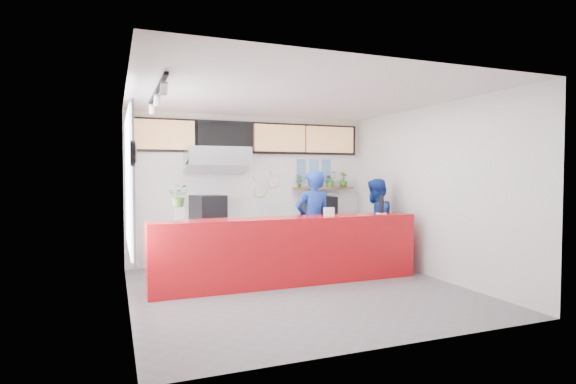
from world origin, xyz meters
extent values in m
plane|color=slate|center=(0.00, 0.00, 0.00)|extent=(5.00, 5.00, 0.00)
plane|color=silver|center=(0.00, 0.00, 3.00)|extent=(5.00, 5.00, 0.00)
plane|color=white|center=(0.00, 2.50, 1.50)|extent=(5.00, 0.00, 5.00)
plane|color=white|center=(-2.50, 0.00, 1.50)|extent=(0.00, 5.00, 5.00)
plane|color=white|center=(2.50, 0.00, 1.50)|extent=(0.00, 5.00, 5.00)
cube|color=red|center=(0.00, 0.40, 0.55)|extent=(4.50, 0.60, 1.10)
cube|color=beige|center=(0.00, 2.49, 2.60)|extent=(5.00, 0.02, 0.80)
cube|color=#B2B5BA|center=(-0.80, 2.20, 0.45)|extent=(1.80, 0.60, 0.90)
cube|color=black|center=(-0.98, 2.20, 1.15)|extent=(0.69, 0.69, 0.50)
cube|color=#B2B5BA|center=(-0.80, 2.15, 2.15)|extent=(1.20, 0.70, 0.35)
cube|color=#B2B5BA|center=(-0.80, 2.15, 1.95)|extent=(1.20, 0.69, 0.31)
cube|color=#B2B5BA|center=(1.50, 2.20, 0.45)|extent=(1.80, 0.60, 0.90)
cube|color=black|center=(1.39, 2.20, 1.11)|extent=(0.68, 0.50, 0.43)
cube|color=#B9BCC1|center=(1.39, 2.20, 1.38)|extent=(0.75, 0.55, 0.07)
cube|color=brown|center=(1.60, 2.40, 1.50)|extent=(1.40, 0.18, 0.04)
cube|color=tan|center=(-1.75, 2.38, 2.55)|extent=(1.10, 0.10, 0.55)
cube|color=black|center=(-0.59, 2.38, 2.55)|extent=(1.10, 0.10, 0.55)
cube|color=tan|center=(0.57, 2.38, 2.55)|extent=(1.10, 0.10, 0.55)
cube|color=tan|center=(1.73, 2.38, 2.55)|extent=(1.10, 0.10, 0.55)
cube|color=black|center=(0.00, 2.46, 2.55)|extent=(4.80, 0.04, 0.65)
cube|color=silver|center=(-2.47, 0.30, 1.70)|extent=(0.04, 2.20, 1.90)
cube|color=#B2B5BA|center=(-2.45, 0.30, 1.70)|extent=(0.03, 2.30, 2.00)
cylinder|color=black|center=(-2.46, -0.90, 2.05)|extent=(0.05, 0.30, 0.30)
cylinder|color=white|center=(-2.43, -0.90, 2.05)|extent=(0.02, 0.26, 0.26)
cube|color=black|center=(-2.10, 0.00, 2.94)|extent=(0.05, 2.40, 0.04)
cylinder|color=silver|center=(0.15, 2.47, 1.75)|extent=(0.24, 0.03, 0.24)
cylinder|color=silver|center=(0.45, 2.47, 1.65)|extent=(0.24, 0.03, 0.24)
cylinder|color=silver|center=(0.15, 2.47, 1.45)|extent=(0.24, 0.03, 0.24)
cylinder|color=silver|center=(0.50, 2.47, 1.90)|extent=(0.24, 0.03, 0.24)
cube|color=#598CBF|center=(1.10, 2.48, 2.00)|extent=(0.20, 0.02, 0.25)
cube|color=#598CBF|center=(1.40, 2.48, 2.00)|extent=(0.20, 0.02, 0.25)
cube|color=#598CBF|center=(1.70, 2.48, 2.00)|extent=(0.20, 0.02, 0.25)
cube|color=#598CBF|center=(1.10, 2.48, 1.75)|extent=(0.20, 0.02, 0.25)
cube|color=#598CBF|center=(1.40, 2.48, 1.75)|extent=(0.20, 0.02, 0.25)
cube|color=#598CBF|center=(1.70, 2.48, 1.75)|extent=(0.20, 0.02, 0.25)
imported|color=navy|center=(0.67, 0.91, 0.94)|extent=(0.70, 0.47, 1.88)
imported|color=navy|center=(2.01, 0.96, 0.86)|extent=(1.06, 1.01, 1.72)
imported|color=#396925|center=(1.02, 2.40, 1.66)|extent=(0.16, 0.12, 0.29)
imported|color=#396925|center=(1.36, 2.40, 1.68)|extent=(0.20, 0.17, 0.32)
imported|color=#396925|center=(1.75, 2.40, 1.69)|extent=(0.36, 0.34, 0.33)
imported|color=#396925|center=(2.08, 2.40, 1.68)|extent=(0.22, 0.21, 0.33)
cylinder|color=white|center=(-1.77, 0.32, 1.20)|extent=(0.21, 0.21, 0.21)
imported|color=#396925|center=(-1.77, 0.32, 1.49)|extent=(0.36, 0.33, 0.33)
cube|color=white|center=(0.69, 0.32, 1.17)|extent=(0.18, 0.13, 0.14)
cylinder|color=white|center=(1.75, 0.36, 1.11)|extent=(0.24, 0.24, 0.01)
cylinder|color=black|center=(1.75, 0.36, 1.27)|extent=(0.08, 0.08, 0.31)
camera|label=1|loc=(-2.67, -6.42, 1.81)|focal=28.00mm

